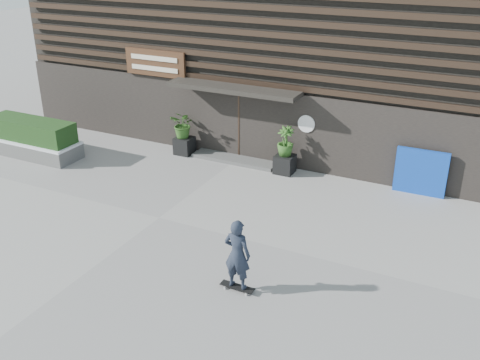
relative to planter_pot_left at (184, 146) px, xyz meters
The scene contains 12 objects.
ground 4.80m from the planter_pot_left, 66.64° to the right, with size 80.00×80.00×0.00m, color gray.
entrance_step 1.93m from the planter_pot_left, ahead, with size 3.00×0.80×0.12m, color #4C4C4A.
planter_pot_left is the anchor object (origin of this frame).
bamboo_left 0.78m from the planter_pot_left, ahead, with size 0.86×0.75×0.96m, color #2D591E.
planter_pot_right 3.80m from the planter_pot_left, ahead, with size 0.60×0.60×0.60m, color black.
bamboo_right 3.88m from the planter_pot_left, ahead, with size 0.54×0.54×0.96m, color #2D591E.
raised_bed 5.27m from the planter_pot_left, 152.43° to the right, with size 3.50×1.20×0.50m, color #51514E.
snow_layer 5.28m from the planter_pot_left, 152.43° to the right, with size 3.50×1.20×0.08m, color white.
hedge 5.31m from the planter_pot_left, 152.43° to the right, with size 3.30×1.00×0.70m, color #183613.
blue_tarp 7.98m from the planter_pot_left, ahead, with size 1.49×0.12×1.40m, color #0D38A9.
building 6.94m from the planter_pot_left, 71.14° to the left, with size 18.00×11.00×8.00m.
skateboarder 8.33m from the planter_pot_left, 50.36° to the right, with size 0.78×0.40×1.71m.
Camera 1 is at (7.78, -10.69, 7.03)m, focal length 40.51 mm.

